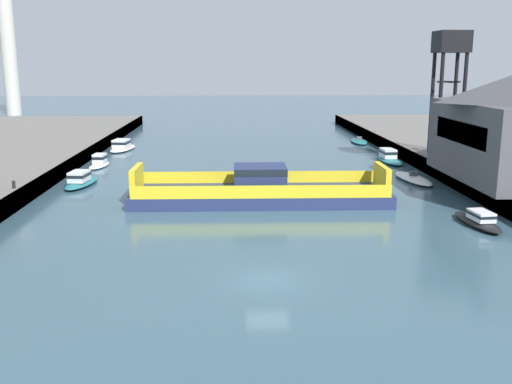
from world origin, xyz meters
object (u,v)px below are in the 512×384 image
(moored_boat_far_left, at_px, (99,162))
(smokestack_distant_a, at_px, (7,36))
(crane_tower, at_px, (451,57))
(chain_ferry, at_px, (260,191))
(moored_boat_near_left, at_px, (413,178))
(moored_boat_near_right, at_px, (81,180))
(moored_boat_upstream_a, at_px, (122,146))
(moored_boat_far_right, at_px, (478,220))
(moored_boat_mid_left, at_px, (389,157))
(moored_boat_mid_right, at_px, (359,141))

(moored_boat_far_left, bearing_deg, smokestack_distant_a, 116.19)
(crane_tower, bearing_deg, chain_ferry, -144.01)
(moored_boat_near_left, bearing_deg, moored_boat_far_left, 163.33)
(moored_boat_near_right, distance_m, moored_boat_upstream_a, 25.11)
(moored_boat_far_left, relative_size, moored_boat_far_right, 0.86)
(moored_boat_near_right, height_order, moored_boat_mid_left, moored_boat_mid_left)
(moored_boat_near_right, xyz_separation_m, crane_tower, (40.84, 8.68, 12.43))
(moored_boat_near_right, relative_size, smokestack_distant_a, 0.21)
(moored_boat_mid_left, relative_size, moored_boat_far_left, 1.40)
(moored_boat_near_right, relative_size, moored_boat_mid_left, 0.94)
(moored_boat_far_right, xyz_separation_m, smokestack_distant_a, (-71.43, 102.38, 18.14))
(chain_ferry, distance_m, smokestack_distant_a, 110.04)
(moored_boat_far_left, distance_m, smokestack_distant_a, 84.67)
(moored_boat_near_left, distance_m, moored_boat_mid_right, 30.57)
(moored_boat_near_right, height_order, moored_boat_far_right, moored_boat_near_right)
(chain_ferry, relative_size, smokestack_distant_a, 0.66)
(chain_ferry, relative_size, crane_tower, 1.62)
(chain_ferry, bearing_deg, moored_boat_mid_right, 65.77)
(moored_boat_near_left, bearing_deg, smokestack_distant_a, 130.27)
(crane_tower, xyz_separation_m, smokestack_distant_a, (-77.94, 77.02, 5.60))
(smokestack_distant_a, bearing_deg, moored_boat_mid_right, -36.71)
(chain_ferry, bearing_deg, moored_boat_upstream_a, 118.91)
(moored_boat_near_right, relative_size, crane_tower, 0.51)
(moored_boat_mid_right, relative_size, moored_boat_upstream_a, 0.89)
(moored_boat_near_left, bearing_deg, moored_boat_near_right, -178.54)
(chain_ferry, height_order, moored_boat_mid_left, chain_ferry)
(moored_boat_near_left, relative_size, crane_tower, 0.57)
(moored_boat_near_left, distance_m, crane_tower, 16.12)
(moored_boat_far_left, xyz_separation_m, crane_tower, (41.43, -2.79, 12.43))
(crane_tower, bearing_deg, moored_boat_near_right, -167.99)
(chain_ferry, distance_m, moored_boat_mid_right, 43.18)
(moored_boat_far_left, bearing_deg, moored_boat_near_right, -87.06)
(moored_boat_mid_right, xyz_separation_m, crane_tower, (5.16, -22.76, 12.76))
(moored_boat_near_left, xyz_separation_m, moored_boat_mid_left, (0.69, 12.31, 0.32))
(moored_boat_near_right, height_order, crane_tower, crane_tower)
(moored_boat_near_right, relative_size, moored_boat_mid_right, 0.99)
(moored_boat_mid_right, distance_m, crane_tower, 26.60)
(moored_boat_near_right, height_order, smokestack_distant_a, smokestack_distant_a)
(moored_boat_upstream_a, bearing_deg, moored_boat_mid_left, -18.44)
(moored_boat_near_left, distance_m, smokestack_distant_a, 112.67)
(moored_boat_near_right, xyz_separation_m, moored_boat_far_left, (-0.59, 11.47, 0.01))
(moored_boat_mid_right, bearing_deg, moored_boat_mid_left, -90.72)
(moored_boat_far_right, bearing_deg, moored_boat_near_left, 88.61)
(moored_boat_near_right, distance_m, moored_boat_mid_left, 37.83)
(chain_ferry, relative_size, moored_boat_mid_right, 3.12)
(moored_boat_near_right, height_order, moored_boat_mid_right, moored_boat_near_right)
(moored_boat_mid_left, bearing_deg, crane_tower, -39.94)
(moored_boat_mid_left, distance_m, moored_boat_upstream_a, 37.66)
(moored_boat_near_left, relative_size, moored_boat_upstream_a, 0.98)
(moored_boat_upstream_a, relative_size, crane_tower, 0.58)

